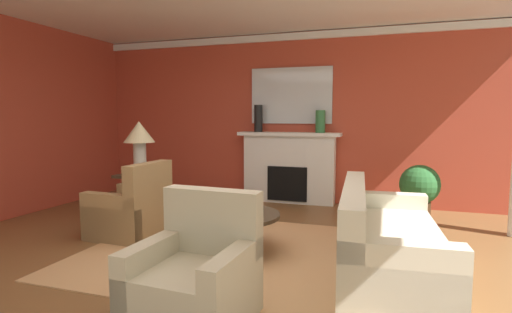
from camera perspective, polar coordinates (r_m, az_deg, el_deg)
ground_plane at (r=4.38m, az=-5.74°, el=-14.53°), size 9.39×9.39×0.00m
wall_fireplace at (r=7.18m, az=4.72°, el=5.52°), size 7.82×0.12×2.98m
crown_moulding at (r=7.24m, az=4.66°, el=16.74°), size 7.82×0.08×0.12m
area_rug at (r=4.57m, az=-3.02°, el=-13.53°), size 3.28×2.75×0.01m
fireplace at (r=7.02m, az=4.74°, el=-1.86°), size 1.80×0.35×1.24m
mantel_mirror at (r=7.09m, az=5.06°, el=8.69°), size 1.44×0.04×0.98m
sofa at (r=4.09m, az=18.08°, el=-11.85°), size 1.02×2.15×0.85m
armchair_near_window at (r=5.32m, az=-17.45°, el=-7.64°), size 0.83×0.83×0.95m
armchair_facing_fireplace at (r=3.09m, az=-8.69°, el=-17.33°), size 0.84×0.84×0.95m
coffee_table at (r=4.48m, az=-3.04°, el=-9.55°), size 1.00×1.00×0.45m
side_table at (r=5.98m, az=-16.19°, el=-5.22°), size 0.56×0.56×0.70m
table_lamp at (r=5.89m, az=-16.41°, el=2.69°), size 0.44×0.44×0.75m
vase_mantel_left at (r=7.06m, az=0.34°, el=5.48°), size 0.15×0.15×0.48m
vase_mantel_right at (r=6.81m, az=9.22°, el=4.98°), size 0.16×0.16×0.38m
book_red_cover at (r=4.47m, az=-1.82°, el=-7.72°), size 0.26×0.21×0.05m
potted_plant at (r=6.14m, az=22.43°, el=-4.28°), size 0.56×0.56×0.83m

